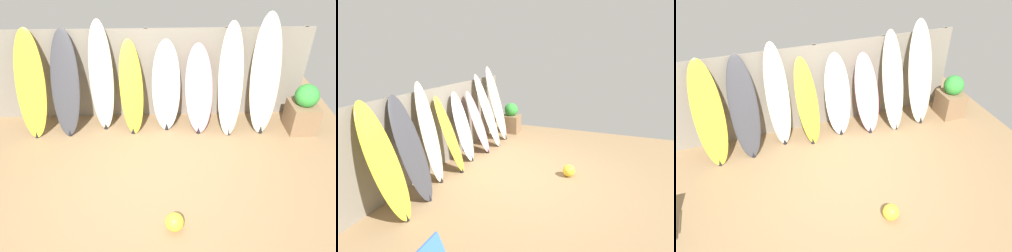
{
  "view_description": "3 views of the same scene",
  "coord_description": "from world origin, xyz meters",
  "views": [
    {
      "loc": [
        0.21,
        -3.67,
        3.75
      ],
      "look_at": [
        0.35,
        0.52,
        0.74
      ],
      "focal_mm": 35.0,
      "sensor_mm": 36.0,
      "label": 1
    },
    {
      "loc": [
        -4.79,
        -1.45,
        2.57
      ],
      "look_at": [
        0.06,
        0.45,
        1.06
      ],
      "focal_mm": 28.0,
      "sensor_mm": 36.0,
      "label": 2
    },
    {
      "loc": [
        -1.37,
        -3.74,
        4.17
      ],
      "look_at": [
        0.11,
        0.56,
        0.88
      ],
      "focal_mm": 35.0,
      "sensor_mm": 36.0,
      "label": 3
    }
  ],
  "objects": [
    {
      "name": "fence_back",
      "position": [
        -0.0,
        2.01,
        0.9
      ],
      "size": [
        6.08,
        0.11,
        1.8
      ],
      "color": "gray",
      "rests_on": "ground"
    },
    {
      "name": "planter_box",
      "position": [
        2.9,
        1.38,
        0.44
      ],
      "size": [
        0.5,
        0.54,
        0.95
      ],
      "color": "#846647",
      "rests_on": "ground"
    },
    {
      "name": "surfboard_cream_2",
      "position": [
        -0.82,
        1.7,
        1.0
      ],
      "size": [
        0.44,
        0.46,
        2.02
      ],
      "color": "beige",
      "rests_on": "ground"
    },
    {
      "name": "surfboard_pink_5",
      "position": [
        0.95,
        1.57,
        0.79
      ],
      "size": [
        0.57,
        0.67,
        1.6
      ],
      "color": "pink",
      "rests_on": "ground"
    },
    {
      "name": "surfboard_yellow_3",
      "position": [
        -0.29,
        1.6,
        0.82
      ],
      "size": [
        0.5,
        0.67,
        1.67
      ],
      "color": "yellow",
      "rests_on": "ground"
    },
    {
      "name": "surfboard_cream_7",
      "position": [
        2.13,
        1.56,
        1.06
      ],
      "size": [
        0.58,
        0.71,
        2.14
      ],
      "color": "beige",
      "rests_on": "ground"
    },
    {
      "name": "surfboard_cream_6",
      "position": [
        1.51,
        1.56,
        0.97
      ],
      "size": [
        0.5,
        0.79,
        1.96
      ],
      "color": "beige",
      "rests_on": "ground"
    },
    {
      "name": "ground",
      "position": [
        0.0,
        0.0,
        0.0
      ],
      "size": [
        7.68,
        7.68,
        0.0
      ],
      "primitive_type": "plane",
      "color": "#8E704C"
    },
    {
      "name": "surfboard_white_4",
      "position": [
        0.35,
        1.65,
        0.82
      ],
      "size": [
        0.53,
        0.5,
        1.66
      ],
      "color": "white",
      "rests_on": "ground"
    },
    {
      "name": "surfboard_yellow_0",
      "position": [
        -2.08,
        1.58,
        0.93
      ],
      "size": [
        0.54,
        0.74,
        1.89
      ],
      "color": "yellow",
      "rests_on": "ground"
    },
    {
      "name": "beach_ball",
      "position": [
        0.39,
        -0.85,
        0.13
      ],
      "size": [
        0.26,
        0.26,
        0.26
      ],
      "primitive_type": "sphere",
      "color": "yellow",
      "rests_on": "ground"
    },
    {
      "name": "surfboard_charcoal_1",
      "position": [
        -1.47,
        1.6,
        0.93
      ],
      "size": [
        0.56,
        0.73,
        1.87
      ],
      "color": "#38383D",
      "rests_on": "ground"
    }
  ]
}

